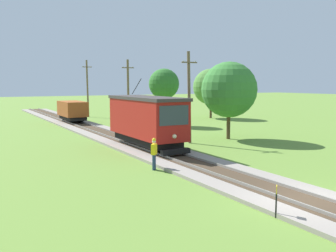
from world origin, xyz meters
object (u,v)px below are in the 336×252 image
Objects in this scene: trackside_signal_marker at (276,200)px; track_worker at (154,152)px; utility_pole_mid at (128,93)px; red_tram at (146,119)px; tree_left_far at (211,87)px; utility_pole_near_tram at (189,96)px; tree_right_near at (229,90)px; tree_left_near at (164,84)px; freight_car at (72,110)px; utility_pole_far at (87,88)px.

track_worker is at bearing 92.49° from trackside_signal_marker.
track_worker is at bearing -109.30° from utility_pole_mid.
red_tram is at bearing -107.92° from utility_pole_mid.
tree_left_far is at bearing 18.13° from utility_pole_mid.
utility_pole_near_tram is 4.14m from tree_right_near.
track_worker is 13.46m from tree_right_near.
tree_left_far reaches higher than trackside_signal_marker.
trackside_signal_marker is at bearing -111.90° from utility_pole_near_tram.
utility_pole_mid is 4.47m from tree_left_near.
tree_right_near reaches higher than track_worker.
freight_car is 26.09m from track_worker.
tree_left_far reaches higher than red_tram.
utility_pole_mid reaches higher than track_worker.
tree_left_near is (4.37, -14.47, 0.59)m from utility_pole_far.
utility_pole_far reaches higher than tree_left_near.
utility_pole_mid is 6.16× the size of trackside_signal_marker.
track_worker is at bearing -95.44° from freight_car.
tree_right_near is (4.11, -12.04, 0.48)m from utility_pole_mid.
utility_pole_mid reaches higher than tree_left_near.
red_tram is 19.92m from freight_car.
utility_pole_far is 17.27m from tree_left_far.
utility_pole_near_tram is at bearing 13.43° from red_tram.
utility_pole_mid is (0.00, 12.22, 0.00)m from utility_pole_near_tram.
utility_pole_mid is (4.28, 13.24, 1.54)m from red_tram.
tree_left_near is at bearing -154.68° from tree_left_far.
utility_pole_near_tram is (4.28, 1.02, 1.53)m from red_tram.
trackside_signal_marker is at bearing -102.79° from utility_pole_mid.
tree_left_far is (14.21, 4.65, 0.53)m from utility_pole_mid.
utility_pole_far reaches higher than tree_right_near.
utility_pole_far is at bearing -55.28° from track_worker.
freight_car is 0.79× the size of tree_right_near.
red_tram reaches higher than trackside_signal_marker.
trackside_signal_marker is 8.80m from track_worker.
track_worker is at bearing -131.21° from tree_left_far.
red_tram is 25.82m from tree_left_far.
tree_left_near is at bearing 88.76° from tree_right_near.
freight_car is at bearing 173.77° from tree_left_far.
red_tram is at bearing -135.95° from tree_left_far.
trackside_signal_marker is 0.18× the size of tree_left_far.
red_tram is 1.30× the size of tree_right_near.
red_tram is 4.66m from utility_pole_near_tram.
tree_right_near is (8.39, 1.20, 2.02)m from red_tram.
utility_pole_far is (4.28, 27.70, 1.88)m from red_tram.
utility_pole_far is 26.82m from tree_right_near.
utility_pole_far is at bearing 81.48° from trackside_signal_marker.
utility_pole_near_tram is 12.22m from utility_pole_mid.
utility_pole_mid is 1.14× the size of tree_left_near.
trackside_signal_marker is (-6.38, -15.86, -3.06)m from utility_pole_near_tram.
red_tram is 8.72m from tree_right_near.
tree_left_near is 12.04m from tree_right_near.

